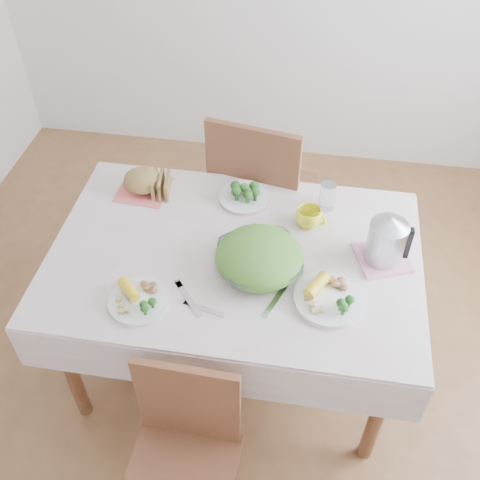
# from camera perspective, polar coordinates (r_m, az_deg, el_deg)

# --- Properties ---
(floor) EXTENTS (3.60, 3.60, 0.00)m
(floor) POSITION_cam_1_polar(r_m,az_deg,el_deg) (2.88, -0.47, -11.91)
(floor) COLOR brown
(floor) RESTS_ON ground
(dining_table) EXTENTS (1.40, 0.90, 0.75)m
(dining_table) POSITION_cam_1_polar(r_m,az_deg,el_deg) (2.57, -0.52, -7.32)
(dining_table) COLOR brown
(dining_table) RESTS_ON floor
(tablecloth) EXTENTS (1.50, 1.00, 0.01)m
(tablecloth) POSITION_cam_1_polar(r_m,az_deg,el_deg) (2.28, -0.58, -1.43)
(tablecloth) COLOR beige
(tablecloth) RESTS_ON dining_table
(chair_near) EXTENTS (0.40, 0.40, 0.85)m
(chair_near) POSITION_cam_1_polar(r_m,az_deg,el_deg) (2.11, -6.22, -22.47)
(chair_near) COLOR brown
(chair_near) RESTS_ON floor
(chair_far) EXTENTS (0.55, 0.55, 1.04)m
(chair_far) POSITION_cam_1_polar(r_m,az_deg,el_deg) (2.98, 2.47, 4.17)
(chair_far) COLOR brown
(chair_far) RESTS_ON floor
(salad_bowl) EXTENTS (0.42, 0.42, 0.08)m
(salad_bowl) POSITION_cam_1_polar(r_m,az_deg,el_deg) (2.19, 1.98, -2.19)
(salad_bowl) COLOR white
(salad_bowl) RESTS_ON tablecloth
(dinner_plate_left) EXTENTS (0.31, 0.31, 0.02)m
(dinner_plate_left) POSITION_cam_1_polar(r_m,az_deg,el_deg) (2.13, -10.20, -6.11)
(dinner_plate_left) COLOR white
(dinner_plate_left) RESTS_ON tablecloth
(dinner_plate_right) EXTENTS (0.38, 0.38, 0.02)m
(dinner_plate_right) POSITION_cam_1_polar(r_m,az_deg,el_deg) (2.13, 9.02, -5.97)
(dinner_plate_right) COLOR white
(dinner_plate_right) RESTS_ON tablecloth
(broccoli_plate) EXTENTS (0.27, 0.27, 0.02)m
(broccoli_plate) POSITION_cam_1_polar(r_m,az_deg,el_deg) (2.52, 0.44, 4.33)
(broccoli_plate) COLOR beige
(broccoli_plate) RESTS_ON tablecloth
(napkin) EXTENTS (0.24, 0.24, 0.00)m
(napkin) POSITION_cam_1_polar(r_m,az_deg,el_deg) (2.61, -9.74, 5.08)
(napkin) COLOR #E6615F
(napkin) RESTS_ON tablecloth
(bread_loaf) EXTENTS (0.20, 0.19, 0.10)m
(bread_loaf) POSITION_cam_1_polar(r_m,az_deg,el_deg) (2.57, -9.89, 6.03)
(bread_loaf) COLOR olive
(bread_loaf) RESTS_ON napkin
(yellow_mug) EXTENTS (0.15, 0.15, 0.09)m
(yellow_mug) POSITION_cam_1_polar(r_m,az_deg,el_deg) (2.38, 6.97, 2.28)
(yellow_mug) COLOR yellow
(yellow_mug) RESTS_ON tablecloth
(glass_tumbler) EXTENTS (0.09, 0.09, 0.13)m
(glass_tumbler) POSITION_cam_1_polar(r_m,az_deg,el_deg) (2.47, 8.86, 4.42)
(glass_tumbler) COLOR white
(glass_tumbler) RESTS_ON tablecloth
(pink_tray) EXTENTS (0.25, 0.25, 0.02)m
(pink_tray) POSITION_cam_1_polar(r_m,az_deg,el_deg) (2.32, 14.21, -1.77)
(pink_tray) COLOR pink
(pink_tray) RESTS_ON tablecloth
(electric_kettle) EXTENTS (0.18, 0.18, 0.21)m
(electric_kettle) POSITION_cam_1_polar(r_m,az_deg,el_deg) (2.24, 14.71, 0.22)
(electric_kettle) COLOR #B2B5BA
(electric_kettle) RESTS_ON pink_tray
(fork_left) EXTENTS (0.14, 0.17, 0.00)m
(fork_left) POSITION_cam_1_polar(r_m,az_deg,el_deg) (2.12, -5.26, -5.99)
(fork_left) COLOR silver
(fork_left) RESTS_ON tablecloth
(fork_right) EXTENTS (0.09, 0.18, 0.00)m
(fork_right) POSITION_cam_1_polar(r_m,az_deg,el_deg) (2.12, 3.60, -6.16)
(fork_right) COLOR silver
(fork_right) RESTS_ON tablecloth
(knife) EXTENTS (0.17, 0.06, 0.00)m
(knife) POSITION_cam_1_polar(r_m,az_deg,el_deg) (2.09, -3.65, -6.98)
(knife) COLOR silver
(knife) RESTS_ON tablecloth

